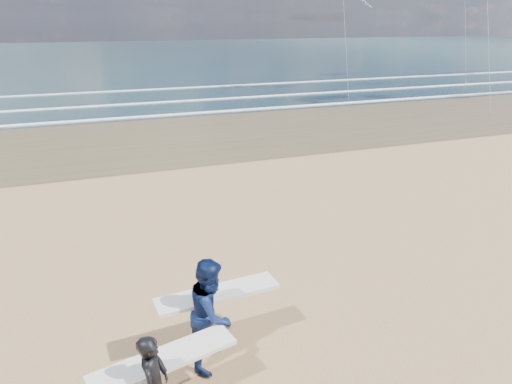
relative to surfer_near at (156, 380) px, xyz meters
name	(u,v)px	position (x,y,z in m)	size (l,w,h in m)	color
wet_sand_strip	(440,112)	(20.61, 18.03, -0.83)	(220.00, 12.00, 0.01)	brown
ocean	(217,54)	(20.61, 72.03, -0.83)	(220.00, 100.00, 0.02)	#172C33
foam_breakers	(356,90)	(20.61, 28.13, -0.78)	(220.00, 11.70, 0.05)	white
surfer_near	(156,380)	(0.00, 0.00, 0.00)	(2.26, 1.20, 1.63)	black
surfer_far	(212,311)	(1.11, 1.09, 0.17)	(2.23, 1.31, 2.00)	#0B1840
kite_1	(344,14)	(18.45, 27.20, 5.09)	(6.27, 4.79, 10.39)	slate
kite_5	(465,0)	(32.98, 30.68, 6.31)	(5.11, 4.66, 13.54)	slate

